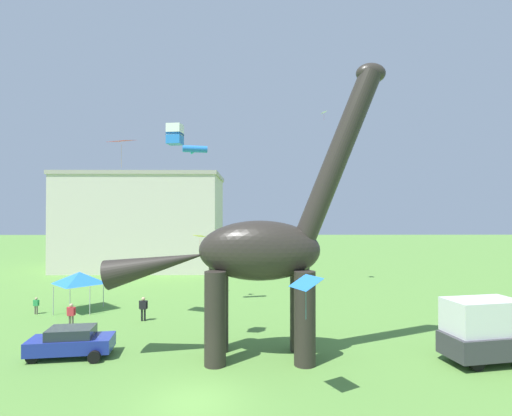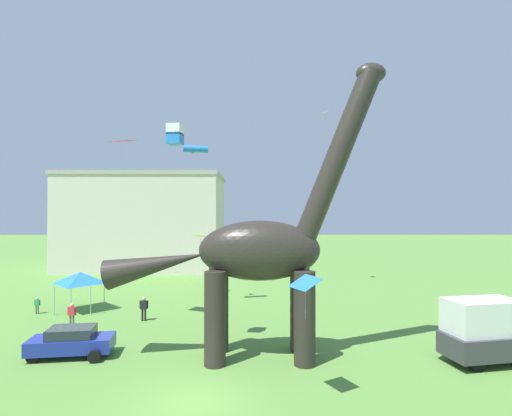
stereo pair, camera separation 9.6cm
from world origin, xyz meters
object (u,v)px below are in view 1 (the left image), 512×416
at_px(person_vendor_side, 71,313).
at_px(kite_trailing, 121,141).
at_px(parked_sedan_left, 71,342).
at_px(kite_far_left, 324,112).
at_px(kite_mid_left, 306,283).
at_px(person_strolling_adult, 36,304).
at_px(kite_far_right, 200,236).
at_px(dinosaur_sculpture, 258,250).
at_px(kite_near_low, 175,134).
at_px(festival_canopy_tent, 80,278).
at_px(parked_box_truck, 496,330).
at_px(person_near_flyer, 143,307).
at_px(kite_mid_center, 195,149).

xyz_separation_m(person_vendor_side, kite_trailing, (3.13, 0.40, 11.48)).
height_order(parked_sedan_left, person_vendor_side, person_vendor_side).
bearing_deg(kite_far_left, kite_mid_left, -101.97).
bearing_deg(person_strolling_adult, kite_far_right, 142.59).
xyz_separation_m(person_vendor_side, kite_far_right, (7.12, 10.54, 4.45)).
distance_m(dinosaur_sculpture, parked_sedan_left, 10.97).
relative_size(kite_mid_left, kite_trailing, 0.89).
bearing_deg(kite_near_low, kite_trailing, 131.12).
relative_size(kite_far_right, kite_trailing, 0.74).
bearing_deg(kite_near_low, kite_mid_left, -41.81).
bearing_deg(dinosaur_sculpture, kite_far_right, 110.98).
xyz_separation_m(kite_mid_left, kite_far_right, (-7.00, 21.12, 0.62)).
bearing_deg(festival_canopy_tent, parked_box_truck, -22.99).
height_order(dinosaur_sculpture, festival_canopy_tent, dinosaur_sculpture).
bearing_deg(dinosaur_sculpture, kite_mid_left, -66.66).
distance_m(person_near_flyer, kite_far_right, 10.37).
distance_m(kite_near_low, kite_far_left, 23.02).
height_order(person_vendor_side, person_near_flyer, person_near_flyer).
height_order(parked_box_truck, person_strolling_adult, parked_box_truck).
distance_m(festival_canopy_tent, kite_mid_center, 13.43).
bearing_deg(kite_mid_center, kite_far_left, 36.30).
distance_m(festival_canopy_tent, kite_trailing, 11.66).
xyz_separation_m(person_near_flyer, kite_mid_left, (9.79, -12.16, 3.79)).
xyz_separation_m(kite_far_left, kite_trailing, (-16.21, -13.65, -5.44)).
xyz_separation_m(kite_mid_center, kite_trailing, (-4.25, -4.86, -0.21)).
distance_m(person_near_flyer, kite_mid_left, 16.06).
distance_m(parked_sedan_left, kite_far_right, 17.23).
bearing_deg(person_near_flyer, festival_canopy_tent, 131.63).
relative_size(kite_far_left, kite_mid_center, 0.47).
xyz_separation_m(kite_near_low, kite_mid_left, (6.35, -5.68, -7.07)).
bearing_deg(parked_sedan_left, person_strolling_adult, 119.00).
relative_size(person_strolling_adult, kite_far_left, 1.32).
bearing_deg(kite_trailing, parked_box_truck, -17.70).
bearing_deg(parked_box_truck, person_near_flyer, 147.75).
bearing_deg(person_strolling_adult, kite_near_low, 75.68).
height_order(parked_sedan_left, kite_mid_left, kite_mid_left).
height_order(kite_near_low, kite_mid_left, kite_near_low).
relative_size(parked_sedan_left, person_vendor_side, 2.77).
xyz_separation_m(festival_canopy_tent, kite_far_right, (8.54, 5.97, 2.87)).
relative_size(person_near_flyer, kite_near_low, 1.52).
distance_m(dinosaur_sculpture, kite_near_low, 7.74).
xyz_separation_m(dinosaur_sculpture, parked_sedan_left, (-9.85, 0.20, -4.81)).
relative_size(parked_sedan_left, kite_near_low, 4.02).
relative_size(person_near_flyer, kite_mid_left, 0.98).
distance_m(kite_near_low, kite_mid_center, 10.22).
bearing_deg(parked_sedan_left, kite_mid_center, 57.41).
xyz_separation_m(person_strolling_adult, person_near_flyer, (8.54, -1.96, 0.25)).
distance_m(kite_far_left, kite_far_right, 17.81).
bearing_deg(kite_near_low, parked_box_truck, -5.02).
distance_m(festival_canopy_tent, kite_near_low, 16.17).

